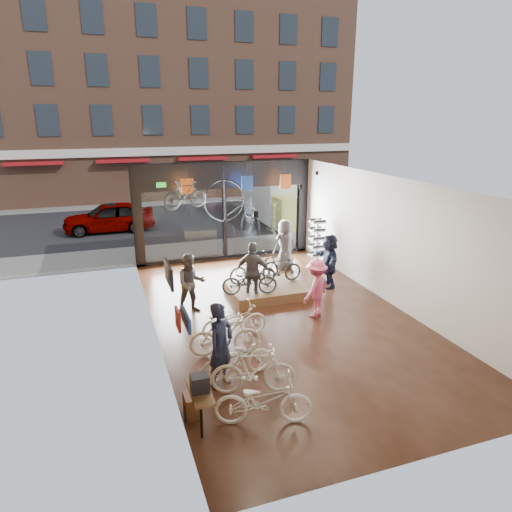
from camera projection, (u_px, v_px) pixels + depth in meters
name	position (u px, v px, depth m)	size (l,w,h in m)	color
ground_plane	(281.00, 317.00, 12.97)	(7.00, 12.00, 0.04)	black
ceiling	(284.00, 182.00, 11.83)	(7.00, 12.00, 0.04)	black
wall_left	(151.00, 266.00, 11.30)	(0.04, 12.00, 3.80)	#9A6226
wall_right	(393.00, 241.00, 13.50)	(0.04, 12.00, 3.80)	beige
wall_back	(432.00, 359.00, 6.96)	(7.00, 0.04, 3.80)	beige
storefront	(224.00, 211.00, 17.82)	(7.00, 0.26, 3.80)	black
exit_sign	(161.00, 185.00, 16.62)	(0.35, 0.06, 0.18)	#198C26
street_road	(184.00, 214.00, 26.51)	(30.00, 18.00, 0.02)	black
sidewalk_near	(218.00, 248.00, 19.45)	(30.00, 2.40, 0.12)	slate
sidewalk_far	(173.00, 201.00, 30.10)	(30.00, 2.00, 0.12)	slate
opposite_building	(162.00, 92.00, 30.32)	(26.00, 5.00, 14.00)	brown
street_car	(109.00, 217.00, 22.27)	(1.73, 4.29, 1.46)	gray
box_truck	(281.00, 200.00, 23.91)	(2.08, 6.25, 2.46)	silver
floor_bike_0	(263.00, 401.00, 8.34)	(0.63, 1.81, 0.95)	beige
floor_bike_1	(253.00, 370.00, 9.24)	(0.49, 1.75, 1.05)	beige
floor_bike_2	(236.00, 359.00, 9.82)	(0.58, 1.67, 0.88)	beige
floor_bike_3	(225.00, 336.00, 10.73)	(0.48, 1.70, 1.02)	beige
floor_bike_4	(234.00, 321.00, 11.64)	(0.60, 1.72, 0.90)	beige
display_platform	(267.00, 290.00, 14.50)	(2.40, 1.80, 0.30)	brown
display_bike_left	(250.00, 281.00, 13.65)	(0.58, 1.66, 0.87)	#202624
display_bike_mid	(280.00, 269.00, 14.57)	(0.44, 1.55, 0.93)	#202624
display_bike_right	(254.00, 268.00, 14.69)	(0.62, 1.77, 0.93)	#202624
customer_0	(221.00, 345.00, 9.39)	(0.68, 0.45, 1.87)	#161C33
customer_1	(191.00, 284.00, 13.02)	(0.85, 0.66, 1.75)	#3F3F44
customer_2	(253.00, 272.00, 13.75)	(1.10, 0.46, 1.88)	#3F3F44
customer_3	(316.00, 288.00, 12.75)	(1.08, 0.62, 1.68)	#CC4C72
customer_4	(285.00, 244.00, 16.80)	(0.90, 0.59, 1.85)	#3F3F44
customer_5	(329.00, 261.00, 15.03)	(1.65, 0.53, 1.78)	#161C33
sunglasses_rack	(317.00, 243.00, 17.03)	(0.54, 0.44, 1.84)	white
wall_merch	(184.00, 353.00, 8.36)	(0.40, 2.40, 2.60)	navy
penny_farthing	(233.00, 201.00, 16.45)	(1.90, 0.06, 1.52)	black
hung_bike	(185.00, 195.00, 15.32)	(0.45, 1.58, 0.95)	#202624
jersey_left	(187.00, 186.00, 16.27)	(0.45, 0.03, 0.55)	#CC5919
jersey_mid	(247.00, 183.00, 16.97)	(0.45, 0.03, 0.55)	#1E3F99
jersey_right	(286.00, 182.00, 17.45)	(0.45, 0.03, 0.55)	#CC5919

